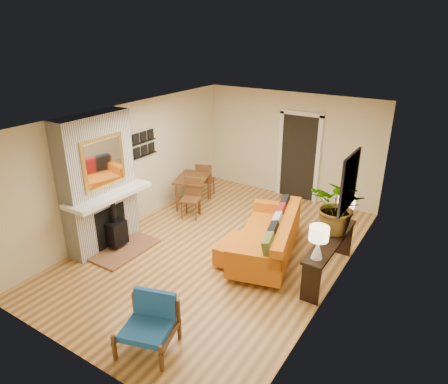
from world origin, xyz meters
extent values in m
plane|color=tan|center=(0.00, 0.00, 0.00)|extent=(6.50, 6.50, 0.00)
plane|color=white|center=(0.00, 0.00, 2.60)|extent=(6.50, 6.50, 0.00)
plane|color=beige|center=(0.00, 3.25, 1.30)|extent=(4.50, 0.00, 4.50)
plane|color=beige|center=(0.00, -3.25, 1.30)|extent=(4.50, 0.00, 4.50)
plane|color=beige|center=(-2.25, 0.00, 1.30)|extent=(0.00, 6.50, 6.50)
plane|color=beige|center=(2.25, 0.00, 1.30)|extent=(0.00, 6.50, 6.50)
cube|color=black|center=(0.25, 3.22, 1.05)|extent=(0.88, 0.06, 2.10)
cube|color=white|center=(-0.24, 3.21, 1.05)|extent=(0.10, 0.08, 2.18)
cube|color=white|center=(0.74, 3.21, 1.05)|extent=(0.10, 0.08, 2.18)
cube|color=white|center=(0.25, 3.21, 2.13)|extent=(1.08, 0.08, 0.10)
cube|color=black|center=(2.22, 0.40, 1.75)|extent=(0.04, 0.85, 0.95)
cube|color=slate|center=(2.19, 0.40, 1.75)|extent=(0.01, 0.70, 0.80)
cube|color=black|center=(-2.21, 0.35, 1.42)|extent=(0.06, 0.95, 0.02)
cube|color=black|center=(-2.21, 0.35, 1.72)|extent=(0.06, 0.95, 0.02)
cube|color=white|center=(-2.04, -1.00, 1.86)|extent=(0.42, 1.50, 1.48)
cube|color=white|center=(-2.04, -1.00, 0.56)|extent=(0.42, 1.50, 1.12)
cube|color=white|center=(-1.79, -1.00, 1.12)|extent=(0.60, 1.68, 0.08)
cube|color=black|center=(-1.83, -1.00, 0.45)|extent=(0.03, 0.72, 0.78)
cube|color=brown|center=(-1.53, -1.00, 0.02)|extent=(0.75, 1.30, 0.04)
cube|color=black|center=(-1.71, -1.00, 0.34)|extent=(0.30, 0.36, 0.48)
cylinder|color=black|center=(-1.71, -1.00, 0.78)|extent=(0.10, 0.10, 0.40)
cube|color=gold|center=(-1.82, -1.00, 1.75)|extent=(0.04, 0.95, 0.95)
cube|color=silver|center=(-1.80, -1.00, 1.75)|extent=(0.01, 0.82, 0.82)
cylinder|color=silver|center=(0.75, -0.73, 0.05)|extent=(0.05, 0.05, 0.11)
cylinder|color=silver|center=(1.47, -0.54, 0.05)|extent=(0.05, 0.05, 0.11)
cylinder|color=silver|center=(0.24, 1.19, 0.05)|extent=(0.05, 0.05, 0.11)
cylinder|color=silver|center=(0.96, 1.38, 0.05)|extent=(0.05, 0.05, 0.11)
cube|color=orange|center=(0.86, 0.33, 0.27)|extent=(1.50, 2.41, 0.32)
cube|color=orange|center=(1.22, 0.42, 0.61)|extent=(0.78, 2.22, 0.37)
cube|color=orange|center=(1.12, -0.66, 0.53)|extent=(0.98, 0.43, 0.21)
cube|color=orange|center=(0.59, 1.31, 0.53)|extent=(0.98, 0.43, 0.21)
cube|color=#52622A|center=(1.29, -0.44, 0.66)|extent=(0.32, 0.47, 0.44)
cube|color=black|center=(1.18, -0.03, 0.66)|extent=(0.32, 0.47, 0.44)
cube|color=#AFB0AB|center=(1.07, 0.38, 0.66)|extent=(0.32, 0.47, 0.44)
cube|color=maroon|center=(0.98, 0.74, 0.66)|extent=(0.32, 0.47, 0.44)
cube|color=black|center=(0.87, 1.16, 0.66)|extent=(0.32, 0.47, 0.44)
cylinder|color=silver|center=(0.33, -0.53, 0.03)|extent=(0.04, 0.04, 0.07)
cylinder|color=silver|center=(1.00, -0.49, 0.03)|extent=(0.04, 0.04, 0.07)
cylinder|color=silver|center=(0.29, 0.14, 0.03)|extent=(0.04, 0.04, 0.07)
cylinder|color=silver|center=(0.96, 0.18, 0.03)|extent=(0.04, 0.04, 0.07)
cube|color=orange|center=(0.65, -0.17, 0.24)|extent=(0.87, 0.87, 0.35)
cube|color=brown|center=(0.29, -2.74, 0.27)|extent=(0.24, 0.67, 0.05)
cube|color=brown|center=(0.37, -3.03, 0.20)|extent=(0.06, 0.06, 0.40)
cube|color=brown|center=(0.20, -2.46, 0.32)|extent=(0.06, 0.06, 0.64)
cube|color=brown|center=(0.92, -2.56, 0.27)|extent=(0.24, 0.67, 0.05)
cube|color=brown|center=(1.00, -2.84, 0.20)|extent=(0.06, 0.06, 0.40)
cube|color=brown|center=(0.83, -2.27, 0.32)|extent=(0.06, 0.06, 0.64)
cube|color=blue|center=(0.60, -2.65, 0.33)|extent=(0.74, 0.72, 0.09)
cube|color=blue|center=(0.52, -2.39, 0.55)|extent=(0.62, 0.32, 0.38)
cube|color=brown|center=(-1.65, 1.41, 0.71)|extent=(0.96, 1.13, 0.04)
cylinder|color=brown|center=(-1.77, 0.93, 0.35)|extent=(0.05, 0.05, 0.70)
cylinder|color=brown|center=(-1.26, 1.11, 0.35)|extent=(0.05, 0.05, 0.70)
cylinder|color=brown|center=(-2.04, 1.72, 0.35)|extent=(0.05, 0.05, 0.70)
cylinder|color=brown|center=(-1.53, 1.89, 0.35)|extent=(0.05, 0.05, 0.70)
cube|color=brown|center=(-1.31, 0.87, 0.43)|extent=(0.52, 0.52, 0.04)
cube|color=brown|center=(-1.37, 1.05, 0.68)|extent=(0.40, 0.17, 0.44)
cylinder|color=brown|center=(-1.41, 0.66, 0.21)|extent=(0.04, 0.04, 0.42)
cylinder|color=brown|center=(-1.10, 0.77, 0.21)|extent=(0.04, 0.04, 0.42)
cylinder|color=brown|center=(-1.52, 0.97, 0.21)|extent=(0.04, 0.04, 0.42)
cylinder|color=brown|center=(-1.21, 1.08, 0.21)|extent=(0.04, 0.04, 0.42)
cube|color=brown|center=(-1.72, 2.05, 0.43)|extent=(0.52, 0.52, 0.04)
cube|color=brown|center=(-1.66, 1.87, 0.68)|extent=(0.40, 0.17, 0.44)
cylinder|color=brown|center=(-1.82, 1.84, 0.21)|extent=(0.04, 0.04, 0.42)
cylinder|color=brown|center=(-1.51, 1.95, 0.21)|extent=(0.04, 0.04, 0.42)
cylinder|color=brown|center=(-1.93, 2.15, 0.21)|extent=(0.04, 0.04, 0.42)
cylinder|color=brown|center=(-1.62, 2.26, 0.21)|extent=(0.04, 0.04, 0.42)
cube|color=black|center=(2.07, 0.29, 0.70)|extent=(0.34, 1.85, 0.05)
cube|color=black|center=(2.07, -0.56, 0.34)|extent=(0.30, 0.04, 0.68)
cube|color=black|center=(2.07, 1.14, 0.34)|extent=(0.30, 0.04, 0.68)
cone|color=white|center=(2.07, -0.40, 0.88)|extent=(0.18, 0.18, 0.30)
cylinder|color=white|center=(2.07, -0.40, 1.05)|extent=(0.03, 0.03, 0.06)
cylinder|color=#FFEABF|center=(2.07, -0.40, 1.16)|extent=(0.30, 0.30, 0.22)
cone|color=white|center=(2.07, 1.00, 0.88)|extent=(0.18, 0.18, 0.30)
cylinder|color=white|center=(2.07, 1.00, 1.05)|extent=(0.03, 0.03, 0.06)
cylinder|color=#FFEABF|center=(2.07, 1.00, 1.16)|extent=(0.30, 0.30, 0.22)
imported|color=#1E5919|center=(2.06, 0.57, 1.23)|extent=(0.97, 0.86, 1.01)
camera|label=1|loc=(3.69, -5.62, 4.05)|focal=32.00mm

